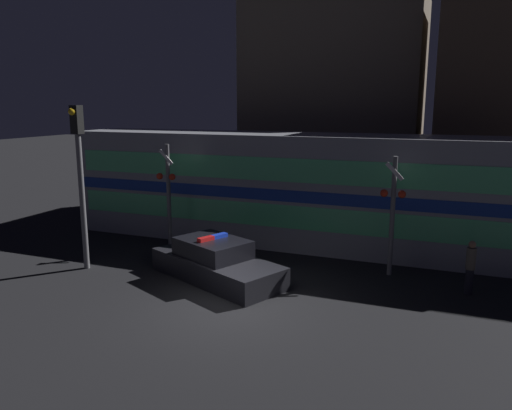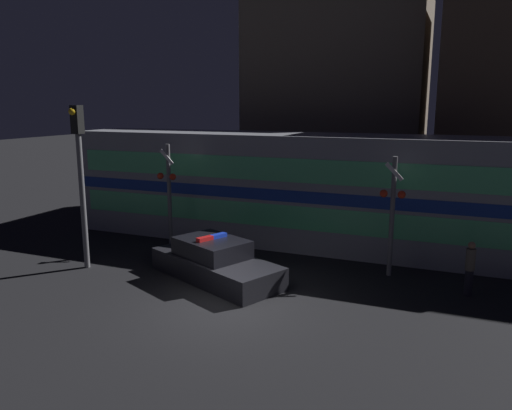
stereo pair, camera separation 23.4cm
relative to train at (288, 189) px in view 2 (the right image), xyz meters
The scene contains 8 objects.
ground_plane 7.33m from the train, 84.75° to the right, with size 120.00×120.00×0.00m, color black.
train is the anchor object (origin of this frame).
police_car 5.31m from the train, 97.64° to the right, with size 4.91×3.54×1.38m.
pedestrian 7.66m from the train, 27.34° to the right, with size 0.27×0.27×1.60m.
crossing_signal_near 5.08m from the train, 30.97° to the right, with size 0.79×0.35×3.83m.
crossing_signal_far 4.62m from the train, 146.60° to the right, with size 0.79×0.35×3.96m.
traffic_light_corner 7.77m from the train, 132.25° to the right, with size 0.30×0.46×5.38m.
building_left 9.19m from the train, 91.41° to the left, with size 9.03×5.48×10.78m.
Camera 2 is at (5.62, -11.36, 5.42)m, focal length 35.00 mm.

